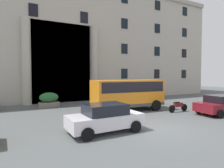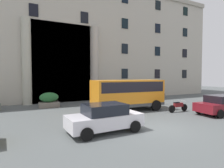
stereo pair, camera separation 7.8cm
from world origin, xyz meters
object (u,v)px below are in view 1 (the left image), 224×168
orange_minibus (128,92)px  parked_compact_extra (222,105)px  hedge_planter_west (157,93)px  hedge_planter_entrance_right (101,96)px  hedge_planter_entrance_left (49,100)px  scooter_by_planter (109,112)px  motorcycle_far_end (178,106)px  parked_sedan_far (105,118)px  bus_stop_sign (155,89)px

orange_minibus → parked_compact_extra: 7.43m
hedge_planter_west → hedge_planter_entrance_right: bearing=180.0°
hedge_planter_entrance_right → hedge_planter_entrance_left: 5.67m
hedge_planter_west → scooter_by_planter: hedge_planter_west is taller
orange_minibus → scooter_by_planter: size_ratio=3.26×
orange_minibus → motorcycle_far_end: size_ratio=3.07×
hedge_planter_west → parked_compact_extra: 10.19m
hedge_planter_entrance_left → parked_sedan_far: (1.48, -9.28, 0.08)m
hedge_planter_entrance_right → hedge_planter_entrance_left: hedge_planter_entrance_left is taller
bus_stop_sign → motorcycle_far_end: size_ratio=1.29×
scooter_by_planter → hedge_planter_entrance_left: bearing=98.9°
orange_minibus → parked_sedan_far: orange_minibus is taller
hedge_planter_west → motorcycle_far_end: 8.92m
parked_sedan_far → orange_minibus: bearing=45.2°
hedge_planter_entrance_right → motorcycle_far_end: 8.48m
bus_stop_sign → hedge_planter_entrance_right: 5.92m
orange_minibus → hedge_planter_entrance_left: size_ratio=3.40×
bus_stop_sign → parked_compact_extra: size_ratio=0.58×
hedge_planter_west → parked_compact_extra: size_ratio=0.48×
bus_stop_sign → hedge_planter_entrance_left: 10.68m
orange_minibus → hedge_planter_west: (7.74, 5.26, -0.83)m
bus_stop_sign → parked_compact_extra: bearing=-78.7°
scooter_by_planter → motorcycle_far_end: bearing=-19.0°
hedge_planter_entrance_right → parked_sedan_far: size_ratio=0.38×
hedge_planter_west → motorcycle_far_end: hedge_planter_west is taller
hedge_planter_entrance_right → hedge_planter_west: 7.89m
hedge_planter_entrance_left → orange_minibus: bearing=-38.7°
hedge_planter_entrance_left → parked_compact_extra: parked_compact_extra is taller
bus_stop_sign → hedge_planter_west: 5.02m
hedge_planter_west → bus_stop_sign: bearing=-132.3°
parked_compact_extra → hedge_planter_west: bearing=82.5°
hedge_planter_entrance_right → motorcycle_far_end: (3.46, -7.74, -0.22)m
bus_stop_sign → parked_sedan_far: 10.77m
parked_compact_extra → motorcycle_far_end: (-2.36, 2.24, -0.29)m
parked_compact_extra → motorcycle_far_end: bearing=140.8°
motorcycle_far_end → orange_minibus: bearing=143.6°
hedge_planter_entrance_left → motorcycle_far_end: 11.55m
hedge_planter_west → scooter_by_planter: size_ratio=1.12×
hedge_planter_west → hedge_planter_entrance_left: bearing=-177.3°
bus_stop_sign → hedge_planter_entrance_left: bus_stop_sign is taller
scooter_by_planter → parked_compact_extra: bearing=-32.5°
bus_stop_sign → parked_sedan_far: bearing=-144.4°
hedge_planter_west → parked_sedan_far: 15.60m
parked_compact_extra → motorcycle_far_end: 3.27m
bus_stop_sign → hedge_planter_entrance_left: size_ratio=1.42×
scooter_by_planter → motorcycle_far_end: size_ratio=0.94×
parked_sedan_far → bus_stop_sign: bearing=33.6°
orange_minibus → hedge_planter_entrance_right: 5.34m
hedge_planter_entrance_right → parked_sedan_far: parked_sedan_far is taller
parked_compact_extra → parked_sedan_far: bearing=-176.2°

